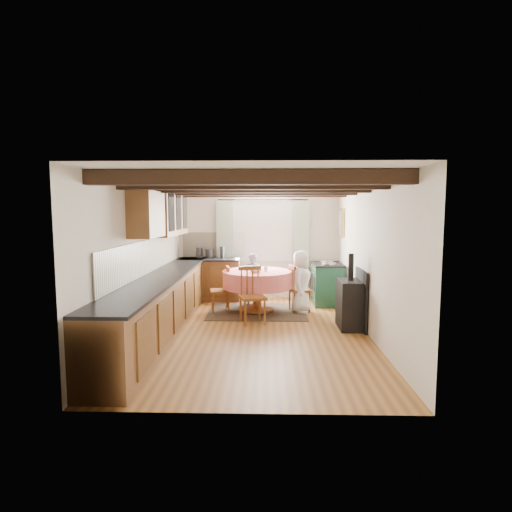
{
  "coord_description": "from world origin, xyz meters",
  "views": [
    {
      "loc": [
        0.19,
        -6.57,
        1.94
      ],
      "look_at": [
        0.0,
        0.8,
        1.15
      ],
      "focal_mm": 29.17,
      "sensor_mm": 36.0,
      "label": 1
    }
  ],
  "objects_px": {
    "chair_left": "(220,289)",
    "cup": "(266,269)",
    "chair_right": "(300,288)",
    "child_right": "(301,282)",
    "dining_table": "(257,291)",
    "chair_near": "(252,295)",
    "cast_iron_stove": "(350,291)",
    "aga_range": "(327,283)",
    "child_far": "(252,279)"
  },
  "relations": [
    {
      "from": "child_far",
      "to": "dining_table",
      "type": "bearing_deg",
      "value": 92.03
    },
    {
      "from": "child_far",
      "to": "cup",
      "type": "bearing_deg",
      "value": 104.09
    },
    {
      "from": "chair_left",
      "to": "child_far",
      "type": "height_order",
      "value": "child_far"
    },
    {
      "from": "dining_table",
      "to": "chair_near",
      "type": "xyz_separation_m",
      "value": [
        -0.06,
        -0.84,
        0.1
      ]
    },
    {
      "from": "chair_near",
      "to": "cast_iron_stove",
      "type": "bearing_deg",
      "value": -26.61
    },
    {
      "from": "chair_near",
      "to": "aga_range",
      "type": "relative_size",
      "value": 1.05
    },
    {
      "from": "chair_right",
      "to": "child_right",
      "type": "xyz_separation_m",
      "value": [
        0.02,
        -0.09,
        0.15
      ]
    },
    {
      "from": "chair_left",
      "to": "child_far",
      "type": "relative_size",
      "value": 0.82
    },
    {
      "from": "aga_range",
      "to": "child_far",
      "type": "bearing_deg",
      "value": -176.69
    },
    {
      "from": "chair_near",
      "to": "child_far",
      "type": "bearing_deg",
      "value": 74.38
    },
    {
      "from": "child_right",
      "to": "cast_iron_stove",
      "type": "bearing_deg",
      "value": -127.85
    },
    {
      "from": "cast_iron_stove",
      "to": "chair_left",
      "type": "bearing_deg",
      "value": 154.66
    },
    {
      "from": "chair_near",
      "to": "child_far",
      "type": "relative_size",
      "value": 0.92
    },
    {
      "from": "child_far",
      "to": "child_right",
      "type": "bearing_deg",
      "value": 135.73
    },
    {
      "from": "chair_left",
      "to": "child_right",
      "type": "xyz_separation_m",
      "value": [
        1.56,
        -0.02,
        0.16
      ]
    },
    {
      "from": "chair_near",
      "to": "cup",
      "type": "xyz_separation_m",
      "value": [
        0.23,
        0.82,
        0.35
      ]
    },
    {
      "from": "dining_table",
      "to": "child_right",
      "type": "relative_size",
      "value": 1.1
    },
    {
      "from": "dining_table",
      "to": "cup",
      "type": "bearing_deg",
      "value": -6.59
    },
    {
      "from": "chair_left",
      "to": "cast_iron_stove",
      "type": "distance_m",
      "value": 2.54
    },
    {
      "from": "chair_left",
      "to": "chair_right",
      "type": "height_order",
      "value": "chair_right"
    },
    {
      "from": "chair_near",
      "to": "aga_range",
      "type": "xyz_separation_m",
      "value": [
        1.52,
        1.62,
        -0.06
      ]
    },
    {
      "from": "dining_table",
      "to": "chair_near",
      "type": "height_order",
      "value": "chair_near"
    },
    {
      "from": "chair_right",
      "to": "cast_iron_stove",
      "type": "relative_size",
      "value": 0.73
    },
    {
      "from": "aga_range",
      "to": "child_far",
      "type": "xyz_separation_m",
      "value": [
        -1.58,
        -0.09,
        0.1
      ]
    },
    {
      "from": "aga_range",
      "to": "cast_iron_stove",
      "type": "relative_size",
      "value": 0.75
    },
    {
      "from": "dining_table",
      "to": "cast_iron_stove",
      "type": "distance_m",
      "value": 1.93
    },
    {
      "from": "chair_near",
      "to": "chair_right",
      "type": "height_order",
      "value": "chair_near"
    },
    {
      "from": "dining_table",
      "to": "child_far",
      "type": "distance_m",
      "value": 0.71
    },
    {
      "from": "chair_left",
      "to": "cup",
      "type": "relative_size",
      "value": 9.31
    },
    {
      "from": "child_far",
      "to": "cup",
      "type": "xyz_separation_m",
      "value": [
        0.28,
        -0.71,
        0.31
      ]
    },
    {
      "from": "dining_table",
      "to": "cast_iron_stove",
      "type": "relative_size",
      "value": 1.06
    },
    {
      "from": "chair_right",
      "to": "chair_near",
      "type": "bearing_deg",
      "value": 121.05
    },
    {
      "from": "dining_table",
      "to": "aga_range",
      "type": "xyz_separation_m",
      "value": [
        1.46,
        0.78,
        0.04
      ]
    },
    {
      "from": "chair_right",
      "to": "cup",
      "type": "distance_m",
      "value": 0.77
    },
    {
      "from": "child_right",
      "to": "chair_right",
      "type": "bearing_deg",
      "value": 30.21
    },
    {
      "from": "chair_near",
      "to": "chair_right",
      "type": "relative_size",
      "value": 1.09
    },
    {
      "from": "chair_near",
      "to": "child_far",
      "type": "distance_m",
      "value": 1.53
    },
    {
      "from": "child_right",
      "to": "cup",
      "type": "relative_size",
      "value": 12.64
    },
    {
      "from": "aga_range",
      "to": "child_right",
      "type": "height_order",
      "value": "child_right"
    },
    {
      "from": "aga_range",
      "to": "child_right",
      "type": "distance_m",
      "value": 1.03
    },
    {
      "from": "chair_near",
      "to": "chair_right",
      "type": "bearing_deg",
      "value": 27.75
    },
    {
      "from": "chair_right",
      "to": "child_right",
      "type": "relative_size",
      "value": 0.76
    },
    {
      "from": "cast_iron_stove",
      "to": "child_far",
      "type": "distance_m",
      "value": 2.46
    },
    {
      "from": "cup",
      "to": "cast_iron_stove",
      "type": "bearing_deg",
      "value": -37.48
    },
    {
      "from": "cast_iron_stove",
      "to": "child_right",
      "type": "distance_m",
      "value": 1.29
    },
    {
      "from": "chair_near",
      "to": "child_far",
      "type": "height_order",
      "value": "child_far"
    },
    {
      "from": "chair_right",
      "to": "cast_iron_stove",
      "type": "height_order",
      "value": "cast_iron_stove"
    },
    {
      "from": "chair_left",
      "to": "child_right",
      "type": "relative_size",
      "value": 0.74
    },
    {
      "from": "chair_left",
      "to": "dining_table",
      "type": "bearing_deg",
      "value": 80.38
    },
    {
      "from": "chair_near",
      "to": "cup",
      "type": "relative_size",
      "value": 10.41
    }
  ]
}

